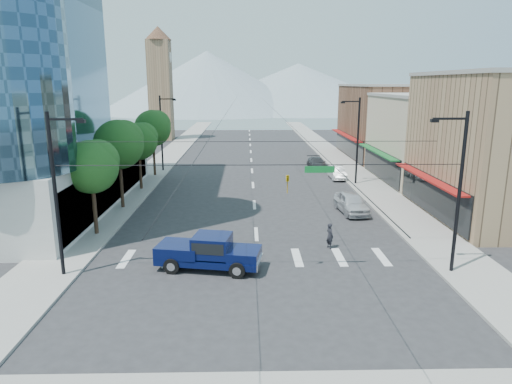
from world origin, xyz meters
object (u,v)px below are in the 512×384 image
(pedestrian, at_px, (330,236))
(parked_car_near, at_px, (351,203))
(pickup_truck, at_px, (208,251))
(parked_car_far, at_px, (317,163))
(parked_car_mid, at_px, (337,172))

(pedestrian, distance_m, parked_car_near, 8.84)
(pedestrian, bearing_deg, parked_car_near, -45.17)
(pickup_truck, bearing_deg, parked_car_near, 57.19)
(pickup_truck, height_order, parked_car_far, pickup_truck)
(pickup_truck, relative_size, parked_car_near, 1.27)
(pickup_truck, distance_m, pedestrian, 8.21)
(parked_car_mid, xyz_separation_m, parked_car_far, (-1.30, 6.16, -0.01))
(pedestrian, height_order, parked_car_far, pedestrian)
(pedestrian, relative_size, parked_car_mid, 0.39)
(pickup_truck, height_order, parked_car_near, pickup_truck)
(parked_car_near, distance_m, parked_car_far, 19.90)
(parked_car_near, height_order, parked_car_far, parked_car_near)
(parked_car_near, bearing_deg, pedestrian, -116.82)
(pedestrian, distance_m, parked_car_far, 28.33)
(pickup_truck, xyz_separation_m, parked_car_far, (10.98, 31.33, -0.36))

